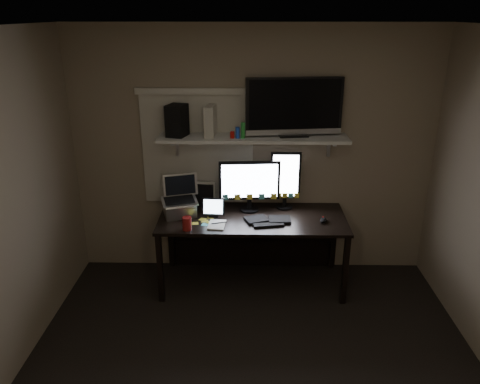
{
  "coord_description": "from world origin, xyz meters",
  "views": [
    {
      "loc": [
        -0.04,
        -2.7,
        2.59
      ],
      "look_at": [
        -0.12,
        1.25,
        1.06
      ],
      "focal_mm": 35.0,
      "sensor_mm": 36.0,
      "label": 1
    }
  ],
  "objects_px": {
    "monitor_portrait": "(285,180)",
    "tablet": "(213,207)",
    "desk": "(252,228)",
    "game_console": "(210,121)",
    "monitor_landscape": "(249,186)",
    "speaker": "(177,120)",
    "laptop": "(179,197)",
    "cup": "(187,223)",
    "keyboard": "(268,220)",
    "mouse": "(323,220)",
    "tv": "(294,107)"
  },
  "relations": [
    {
      "from": "desk",
      "to": "game_console",
      "type": "xyz_separation_m",
      "value": [
        -0.4,
        0.1,
        1.07
      ]
    },
    {
      "from": "game_console",
      "to": "tablet",
      "type": "bearing_deg",
      "value": -75.28
    },
    {
      "from": "cup",
      "to": "speaker",
      "type": "height_order",
      "value": "speaker"
    },
    {
      "from": "monitor_portrait",
      "to": "keyboard",
      "type": "bearing_deg",
      "value": -118.48
    },
    {
      "from": "monitor_portrait",
      "to": "keyboard",
      "type": "xyz_separation_m",
      "value": [
        -0.18,
        -0.32,
        -0.28
      ]
    },
    {
      "from": "cup",
      "to": "monitor_landscape",
      "type": "bearing_deg",
      "value": 38.7
    },
    {
      "from": "keyboard",
      "to": "speaker",
      "type": "distance_m",
      "value": 1.27
    },
    {
      "from": "cup",
      "to": "game_console",
      "type": "distance_m",
      "value": 0.99
    },
    {
      "from": "tv",
      "to": "tablet",
      "type": "bearing_deg",
      "value": -170.91
    },
    {
      "from": "laptop",
      "to": "tv",
      "type": "distance_m",
      "value": 1.39
    },
    {
      "from": "desk",
      "to": "cup",
      "type": "relative_size",
      "value": 14.71
    },
    {
      "from": "monitor_landscape",
      "to": "mouse",
      "type": "bearing_deg",
      "value": -24.88
    },
    {
      "from": "mouse",
      "to": "cup",
      "type": "distance_m",
      "value": 1.28
    },
    {
      "from": "keyboard",
      "to": "game_console",
      "type": "bearing_deg",
      "value": 140.51
    },
    {
      "from": "desk",
      "to": "cup",
      "type": "height_order",
      "value": "cup"
    },
    {
      "from": "cup",
      "to": "tv",
      "type": "xyz_separation_m",
      "value": [
        0.98,
        0.52,
        0.96
      ]
    },
    {
      "from": "keyboard",
      "to": "speaker",
      "type": "bearing_deg",
      "value": 150.72
    },
    {
      "from": "tv",
      "to": "keyboard",
      "type": "bearing_deg",
      "value": -133.73
    },
    {
      "from": "desk",
      "to": "monitor_portrait",
      "type": "bearing_deg",
      "value": 20.05
    },
    {
      "from": "tablet",
      "to": "mouse",
      "type": "bearing_deg",
      "value": -2.71
    },
    {
      "from": "desk",
      "to": "laptop",
      "type": "bearing_deg",
      "value": -172.91
    },
    {
      "from": "tablet",
      "to": "game_console",
      "type": "distance_m",
      "value": 0.82
    },
    {
      "from": "game_console",
      "to": "tv",
      "type": "bearing_deg",
      "value": 8.57
    },
    {
      "from": "tablet",
      "to": "game_console",
      "type": "relative_size",
      "value": 0.76
    },
    {
      "from": "game_console",
      "to": "desk",
      "type": "bearing_deg",
      "value": -5.71
    },
    {
      "from": "monitor_portrait",
      "to": "game_console",
      "type": "xyz_separation_m",
      "value": [
        -0.73,
        -0.02,
        0.6
      ]
    },
    {
      "from": "tablet",
      "to": "desk",
      "type": "bearing_deg",
      "value": 19.45
    },
    {
      "from": "monitor_landscape",
      "to": "monitor_portrait",
      "type": "distance_m",
      "value": 0.36
    },
    {
      "from": "monitor_landscape",
      "to": "keyboard",
      "type": "height_order",
      "value": "monitor_landscape"
    },
    {
      "from": "monitor_landscape",
      "to": "monitor_portrait",
      "type": "height_order",
      "value": "monitor_portrait"
    },
    {
      "from": "mouse",
      "to": "speaker",
      "type": "bearing_deg",
      "value": -174.58
    },
    {
      "from": "desk",
      "to": "tv",
      "type": "xyz_separation_m",
      "value": [
        0.38,
        0.11,
        1.2
      ]
    },
    {
      "from": "monitor_landscape",
      "to": "game_console",
      "type": "height_order",
      "value": "game_console"
    },
    {
      "from": "speaker",
      "to": "laptop",
      "type": "bearing_deg",
      "value": -69.56
    },
    {
      "from": "monitor_landscape",
      "to": "game_console",
      "type": "bearing_deg",
      "value": 168.27
    },
    {
      "from": "laptop",
      "to": "speaker",
      "type": "bearing_deg",
      "value": 76.27
    },
    {
      "from": "cup",
      "to": "speaker",
      "type": "distance_m",
      "value": 0.98
    },
    {
      "from": "laptop",
      "to": "tv",
      "type": "height_order",
      "value": "tv"
    },
    {
      "from": "monitor_landscape",
      "to": "mouse",
      "type": "distance_m",
      "value": 0.79
    },
    {
      "from": "monitor_portrait",
      "to": "tablet",
      "type": "relative_size",
      "value": 2.69
    },
    {
      "from": "keyboard",
      "to": "tablet",
      "type": "distance_m",
      "value": 0.54
    },
    {
      "from": "speaker",
      "to": "tv",
      "type": "bearing_deg",
      "value": 18.35
    },
    {
      "from": "cup",
      "to": "game_console",
      "type": "height_order",
      "value": "game_console"
    },
    {
      "from": "cup",
      "to": "tablet",
      "type": "bearing_deg",
      "value": 53.5
    },
    {
      "from": "monitor_portrait",
      "to": "speaker",
      "type": "relative_size",
      "value": 1.98
    },
    {
      "from": "monitor_landscape",
      "to": "game_console",
      "type": "relative_size",
      "value": 2.07
    },
    {
      "from": "game_console",
      "to": "cup",
      "type": "bearing_deg",
      "value": -103.47
    },
    {
      "from": "desk",
      "to": "tablet",
      "type": "bearing_deg",
      "value": -163.59
    },
    {
      "from": "keyboard",
      "to": "monitor_landscape",
      "type": "bearing_deg",
      "value": 114.42
    },
    {
      "from": "laptop",
      "to": "mouse",
      "type": "bearing_deg",
      "value": -22.62
    }
  ]
}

